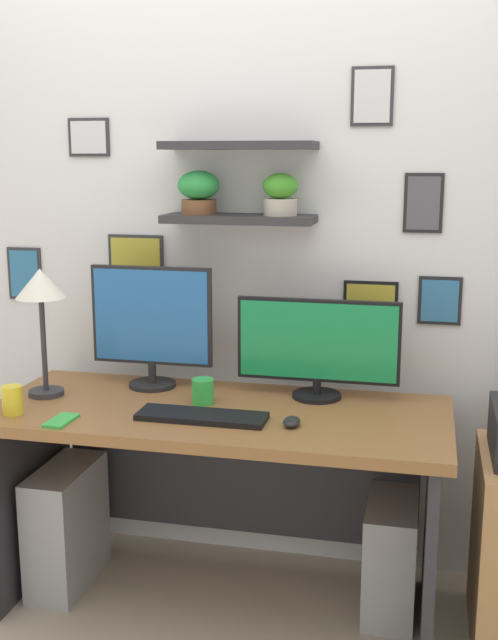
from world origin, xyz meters
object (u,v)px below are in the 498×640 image
object	(u,v)px
desk	(223,460)
computer_tower_left	(67,526)
pen_cup	(12,400)
monitor_right	(318,346)
keyboard	(202,416)
computer_mouse	(292,422)
desk_lamp	(41,295)
cell_phone	(61,421)
coffee_mug	(203,391)
computer_tower_right	(391,554)
monitor_left	(152,323)

from	to	relation	value
desk	computer_tower_left	world-z (taller)	desk
pen_cup	monitor_right	bearing A→B (deg)	23.26
keyboard	computer_mouse	size ratio (longest dim) A/B	4.89
desk	desk_lamp	size ratio (longest dim) A/B	3.40
cell_phone	computer_tower_left	bearing A→B (deg)	118.71
keyboard	pen_cup	size ratio (longest dim) A/B	4.40
desk	pen_cup	world-z (taller)	pen_cup
desk_lamp	computer_tower_left	xyz separation A→B (m)	(0.06, -0.01, -0.89)
cell_phone	desk	bearing A→B (deg)	34.35
monitor_right	pen_cup	world-z (taller)	monitor_right
computer_mouse	computer_tower_left	world-z (taller)	computer_mouse
monitor_right	desk_lamp	distance (m)	1.02
monitor_right	keyboard	distance (m)	0.51
pen_cup	coffee_mug	bearing A→B (deg)	23.36
monitor_right	computer_tower_right	xyz separation A→B (m)	(0.29, -0.10, -0.74)
monitor_right	computer_tower_left	world-z (taller)	monitor_right
computer_mouse	computer_tower_left	xyz separation A→B (m)	(-0.89, 0.12, -0.53)
desk_lamp	pen_cup	bearing A→B (deg)	-92.42
desk	computer_mouse	bearing A→B (deg)	-31.33
monitor_left	cell_phone	xyz separation A→B (m)	(-0.16, -0.47, -0.24)
coffee_mug	computer_tower_left	size ratio (longest dim) A/B	0.19
computer_mouse	cell_phone	size ratio (longest dim) A/B	0.64
computer_mouse	desk_lamp	world-z (taller)	desk_lamp
pen_cup	computer_tower_right	size ratio (longest dim) A/B	0.24
monitor_left	computer_tower_left	bearing A→B (deg)	-143.60
desk	computer_mouse	world-z (taller)	computer_mouse
computer_tower_left	computer_tower_right	size ratio (longest dim) A/B	1.14
monitor_right	desk_lamp	size ratio (longest dim) A/B	1.26
desk	desk_lamp	xyz separation A→B (m)	(-0.67, -0.04, 0.59)
computer_mouse	cell_phone	distance (m)	0.77
monitor_left	computer_tower_right	size ratio (longest dim) A/B	1.14
pen_cup	cell_phone	bearing A→B (deg)	-11.26
keyboard	computer_mouse	xyz separation A→B (m)	(0.31, -0.00, 0.01)
keyboard	computer_tower_right	xyz separation A→B (m)	(0.64, 0.23, -0.55)
monitor_left	monitor_right	size ratio (longest dim) A/B	0.79
computer_tower_right	pen_cup	bearing A→B (deg)	-165.86
monitor_right	computer_mouse	size ratio (longest dim) A/B	6.63
monitor_left	computer_mouse	world-z (taller)	monitor_left
computer_tower_left	desk	bearing A→B (deg)	4.62
pen_cup	computer_tower_left	bearing A→B (deg)	72.16
computer_tower_left	computer_mouse	bearing A→B (deg)	-7.88
cell_phone	computer_tower_right	xyz separation A→B (m)	(1.09, 0.36, -0.55)
desk_lamp	pen_cup	size ratio (longest dim) A/B	4.75
pen_cup	computer_tower_left	distance (m)	0.61
coffee_mug	computer_mouse	bearing A→B (deg)	-25.54
cell_phone	coffee_mug	distance (m)	0.51
cell_phone	computer_tower_right	size ratio (longest dim) A/B	0.34
desk_lamp	computer_tower_right	distance (m)	1.58
computer_mouse	coffee_mug	xyz separation A→B (m)	(-0.35, 0.17, 0.03)
desk_lamp	computer_tower_right	size ratio (longest dim) A/B	1.15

